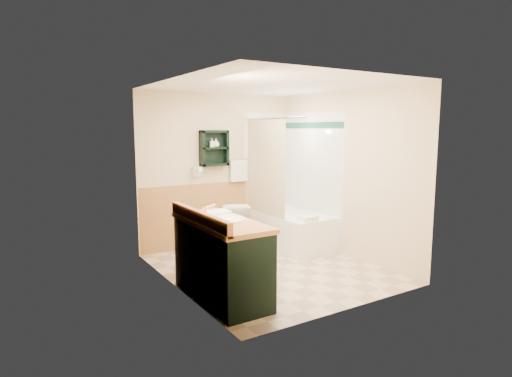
# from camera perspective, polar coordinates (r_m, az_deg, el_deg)

# --- Properties ---
(floor) EXTENTS (3.00, 3.00, 0.00)m
(floor) POSITION_cam_1_polar(r_m,az_deg,el_deg) (5.79, 1.82, -10.63)
(floor) COLOR #CBB394
(floor) RESTS_ON ground
(back_wall) EXTENTS (2.60, 0.04, 2.40)m
(back_wall) POSITION_cam_1_polar(r_m,az_deg,el_deg) (6.84, -5.23, 2.51)
(back_wall) COLOR beige
(back_wall) RESTS_ON ground
(left_wall) EXTENTS (0.04, 3.00, 2.40)m
(left_wall) POSITION_cam_1_polar(r_m,az_deg,el_deg) (4.92, -11.00, 0.26)
(left_wall) COLOR beige
(left_wall) RESTS_ON ground
(right_wall) EXTENTS (0.04, 3.00, 2.40)m
(right_wall) POSITION_cam_1_polar(r_m,az_deg,el_deg) (6.35, 11.83, 1.96)
(right_wall) COLOR beige
(right_wall) RESTS_ON ground
(ceiling) EXTENTS (2.60, 3.00, 0.04)m
(ceiling) POSITION_cam_1_polar(r_m,az_deg,el_deg) (5.52, 1.94, 13.92)
(ceiling) COLOR white
(ceiling) RESTS_ON back_wall
(wainscot_left) EXTENTS (2.98, 2.98, 1.00)m
(wainscot_left) POSITION_cam_1_polar(r_m,az_deg,el_deg) (5.08, -10.42, -7.56)
(wainscot_left) COLOR tan
(wainscot_left) RESTS_ON left_wall
(wainscot_back) EXTENTS (2.58, 2.58, 1.00)m
(wainscot_back) POSITION_cam_1_polar(r_m,az_deg,el_deg) (6.91, -5.03, -3.30)
(wainscot_back) COLOR tan
(wainscot_back) RESTS_ON back_wall
(mirror_frame) EXTENTS (1.30, 1.30, 1.00)m
(mirror_frame) POSITION_cam_1_polar(r_m,az_deg,el_deg) (4.40, -7.92, 3.36)
(mirror_frame) COLOR brown
(mirror_frame) RESTS_ON left_wall
(mirror_glass) EXTENTS (1.20, 1.20, 0.90)m
(mirror_glass) POSITION_cam_1_polar(r_m,az_deg,el_deg) (4.41, -7.86, 3.37)
(mirror_glass) COLOR white
(mirror_glass) RESTS_ON left_wall
(tile_right) EXTENTS (1.50, 1.50, 2.10)m
(tile_right) POSITION_cam_1_polar(r_m,az_deg,el_deg) (6.90, 7.25, 1.28)
(tile_right) COLOR white
(tile_right) RESTS_ON right_wall
(tile_back) EXTENTS (0.95, 0.95, 2.10)m
(tile_back) POSITION_cam_1_polar(r_m,az_deg,el_deg) (7.33, 2.12, 1.73)
(tile_back) COLOR white
(tile_back) RESTS_ON back_wall
(tile_accent) EXTENTS (1.50, 1.50, 0.10)m
(tile_accent) POSITION_cam_1_polar(r_m,az_deg,el_deg) (6.85, 7.31, 8.35)
(tile_accent) COLOR #144837
(tile_accent) RESTS_ON right_wall
(wall_shelf) EXTENTS (0.45, 0.15, 0.55)m
(wall_shelf) POSITION_cam_1_polar(r_m,az_deg,el_deg) (6.66, -5.59, 5.38)
(wall_shelf) COLOR black
(wall_shelf) RESTS_ON back_wall
(hair_dryer) EXTENTS (0.10, 0.24, 0.18)m
(hair_dryer) POSITION_cam_1_polar(r_m,az_deg,el_deg) (6.59, -7.99, 2.26)
(hair_dryer) COLOR white
(hair_dryer) RESTS_ON back_wall
(towel_bar) EXTENTS (0.40, 0.06, 0.40)m
(towel_bar) POSITION_cam_1_polar(r_m,az_deg,el_deg) (6.93, -2.39, 3.85)
(towel_bar) COLOR silver
(towel_bar) RESTS_ON back_wall
(curtain_rod) EXTENTS (0.03, 1.60, 0.03)m
(curtain_rod) POSITION_cam_1_polar(r_m,az_deg,el_deg) (6.41, 2.12, 9.34)
(curtain_rod) COLOR silver
(curtain_rod) RESTS_ON back_wall
(shower_curtain) EXTENTS (1.05, 1.05, 1.70)m
(shower_curtain) POSITION_cam_1_polar(r_m,az_deg,el_deg) (6.59, 1.23, 1.90)
(shower_curtain) COLOR beige
(shower_curtain) RESTS_ON curtain_rod
(vanity) EXTENTS (0.59, 1.38, 0.88)m
(vanity) POSITION_cam_1_polar(r_m,az_deg,el_deg) (4.74, -4.66, -9.38)
(vanity) COLOR black
(vanity) RESTS_ON ground
(bathtub) EXTENTS (0.80, 1.50, 0.53)m
(bathtub) POSITION_cam_1_polar(r_m,az_deg,el_deg) (6.86, 4.56, -5.38)
(bathtub) COLOR white
(bathtub) RESTS_ON ground
(toilet) EXTENTS (0.64, 0.84, 0.73)m
(toilet) POSITION_cam_1_polar(r_m,az_deg,el_deg) (6.63, -3.08, -4.97)
(toilet) COLOR white
(toilet) RESTS_ON ground
(counter_towel) EXTENTS (0.28, 0.22, 0.04)m
(counter_towel) POSITION_cam_1_polar(r_m,az_deg,el_deg) (4.92, -5.24, -3.23)
(counter_towel) COLOR silver
(counter_towel) RESTS_ON vanity
(vanity_book) EXTENTS (0.16, 0.05, 0.21)m
(vanity_book) POSITION_cam_1_polar(r_m,az_deg,el_deg) (4.86, -8.44, -2.38)
(vanity_book) COLOR black
(vanity_book) RESTS_ON vanity
(tub_towel) EXTENTS (0.24, 0.20, 0.07)m
(tub_towel) POSITION_cam_1_polar(r_m,az_deg,el_deg) (6.22, 6.91, -3.98)
(tub_towel) COLOR silver
(tub_towel) RESTS_ON bathtub
(soap_bottle_a) EXTENTS (0.09, 0.15, 0.06)m
(soap_bottle_a) POSITION_cam_1_polar(r_m,az_deg,el_deg) (6.64, -5.90, 5.77)
(soap_bottle_a) COLOR white
(soap_bottle_a) RESTS_ON wall_shelf
(soap_bottle_b) EXTENTS (0.14, 0.15, 0.10)m
(soap_bottle_b) POSITION_cam_1_polar(r_m,az_deg,el_deg) (6.67, -5.36, 5.95)
(soap_bottle_b) COLOR white
(soap_bottle_b) RESTS_ON wall_shelf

